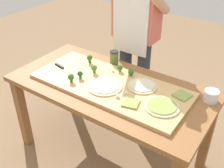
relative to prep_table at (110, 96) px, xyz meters
The scene contains 22 objects.
ground_plane 0.64m from the prep_table, ahead, with size 8.00×8.00×0.00m, color #896B4C.
prep_table is the anchor object (origin of this frame).
cutting_board 0.12m from the prep_table, 45.86° to the right, with size 1.21×0.51×0.03m, color tan.
chefs_knife 0.45m from the prep_table, behind, with size 0.33×0.09×0.02m.
pizza_whole_cheese_artichoke 0.28m from the prep_table, 20.18° to the left, with size 0.23×0.23×0.02m.
pizza_whole_white_garlic 0.16m from the prep_table, 82.94° to the right, with size 0.26×0.26×0.02m.
pizza_whole_pesto_green 0.49m from the prep_table, ahead, with size 0.24×0.24×0.02m.
pizza_slice_far_right 0.56m from the prep_table, 14.82° to the left, with size 0.11×0.11×0.01m, color #899E4C.
pizza_slice_near_left 0.34m from the prep_table, 27.58° to the right, with size 0.11×0.11×0.01m, color #899E4C.
broccoli_floret_back_mid 0.25m from the prep_table, 64.71° to the left, with size 0.05×0.05×0.06m.
broccoli_floret_center_left 0.25m from the prep_table, 166.33° to the left, with size 0.05×0.05×0.07m.
broccoli_floret_front_left 0.25m from the prep_table, 98.52° to the left, with size 0.05×0.05×0.06m.
broccoli_floret_back_right 0.34m from the prep_table, 145.77° to the right, with size 0.05×0.05×0.07m.
broccoli_floret_center_right 0.29m from the prep_table, 159.11° to the right, with size 0.04×0.04×0.06m.
broccoli_floret_front_right 0.40m from the prep_table, 153.60° to the left, with size 0.05×0.05×0.07m.
cheese_crumble_a 0.25m from the prep_table, 40.00° to the right, with size 0.02×0.02×0.02m, color white.
cheese_crumble_b 0.28m from the prep_table, 156.79° to the left, with size 0.02×0.02×0.02m, color silver.
cheese_crumble_c 0.24m from the prep_table, 18.64° to the right, with size 0.02×0.02×0.02m, color silver.
cheese_crumble_d 0.21m from the prep_table, 115.22° to the left, with size 0.02×0.02×0.02m, color white.
flour_cup 0.75m from the prep_table, 18.54° to the left, with size 0.10×0.10×0.08m.
sauce_jar 0.37m from the prep_table, 118.23° to the left, with size 0.07×0.07×0.13m.
cook_center 0.69m from the prep_table, 101.95° to the left, with size 0.54×0.39×1.67m.
Camera 1 is at (1.01, -1.43, 1.87)m, focal length 43.60 mm.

